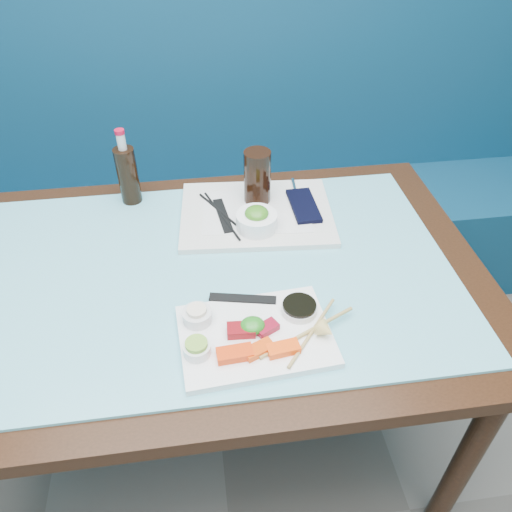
{
  "coord_description": "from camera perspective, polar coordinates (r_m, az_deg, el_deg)",
  "views": [
    {
      "loc": [
        -0.0,
        0.53,
        1.59
      ],
      "look_at": [
        0.12,
        1.44,
        0.8
      ],
      "focal_mm": 35.0,
      "sensor_mm": 36.0,
      "label": 1
    }
  ],
  "objects": [
    {
      "name": "booth_bench",
      "position": [
        2.14,
        -6.45,
        5.72
      ],
      "size": [
        3.0,
        0.56,
        1.17
      ],
      "color": "navy",
      "rests_on": "ground"
    },
    {
      "name": "dining_table",
      "position": [
        1.31,
        -5.45,
        -4.67
      ],
      "size": [
        1.4,
        0.9,
        0.75
      ],
      "color": "black",
      "rests_on": "ground"
    },
    {
      "name": "glass_top",
      "position": [
        1.25,
        -5.69,
        -1.84
      ],
      "size": [
        1.22,
        0.76,
        0.01
      ],
      "primitive_type": "cube",
      "color": "#65B9CB",
      "rests_on": "dining_table"
    },
    {
      "name": "sashimi_plate",
      "position": [
        1.08,
        -0.06,
        -9.12
      ],
      "size": [
        0.34,
        0.25,
        0.02
      ],
      "primitive_type": "cube",
      "rotation": [
        0.0,
        0.0,
        0.07
      ],
      "color": "white",
      "rests_on": "glass_top"
    },
    {
      "name": "salmon_left",
      "position": [
        1.03,
        -2.45,
        -11.1
      ],
      "size": [
        0.08,
        0.04,
        0.02
      ],
      "primitive_type": "cube",
      "rotation": [
        0.0,
        0.0,
        0.07
      ],
      "color": "red",
      "rests_on": "sashimi_plate"
    },
    {
      "name": "salmon_mid",
      "position": [
        1.04,
        0.32,
        -10.64
      ],
      "size": [
        0.07,
        0.05,
        0.02
      ],
      "primitive_type": "cube",
      "rotation": [
        0.0,
        0.0,
        0.41
      ],
      "color": "#E34309",
      "rests_on": "sashimi_plate"
    },
    {
      "name": "salmon_right",
      "position": [
        1.04,
        3.14,
        -10.53
      ],
      "size": [
        0.07,
        0.04,
        0.02
      ],
      "primitive_type": "cube",
      "rotation": [
        0.0,
        0.0,
        0.14
      ],
      "color": "#FF480A",
      "rests_on": "sashimi_plate"
    },
    {
      "name": "tuna_left",
      "position": [
        1.07,
        -1.72,
        -8.46
      ],
      "size": [
        0.06,
        0.04,
        0.02
      ],
      "primitive_type": "cube",
      "rotation": [
        0.0,
        0.0,
        -0.07
      ],
      "color": "maroon",
      "rests_on": "sashimi_plate"
    },
    {
      "name": "tuna_right",
      "position": [
        1.07,
        1.23,
        -8.22
      ],
      "size": [
        0.06,
        0.05,
        0.02
      ],
      "primitive_type": "cube",
      "rotation": [
        0.0,
        0.0,
        0.5
      ],
      "color": "maroon",
      "rests_on": "sashimi_plate"
    },
    {
      "name": "seaweed_garnish",
      "position": [
        1.07,
        -0.41,
        -7.95
      ],
      "size": [
        0.06,
        0.06,
        0.03
      ],
      "primitive_type": "ellipsoid",
      "rotation": [
        0.0,
        0.0,
        0.24
      ],
      "color": "#21761B",
      "rests_on": "sashimi_plate"
    },
    {
      "name": "ramekin_wasabi",
      "position": [
        1.04,
        -6.76,
        -10.52
      ],
      "size": [
        0.08,
        0.08,
        0.02
      ],
      "primitive_type": "cylinder",
      "rotation": [
        0.0,
        0.0,
        0.41
      ],
      "color": "white",
      "rests_on": "sashimi_plate"
    },
    {
      "name": "wasabi_fill",
      "position": [
        1.03,
        -6.83,
        -9.93
      ],
      "size": [
        0.05,
        0.05,
        0.01
      ],
      "primitive_type": "cylinder",
      "rotation": [
        0.0,
        0.0,
        -0.13
      ],
      "color": "#77AE38",
      "rests_on": "ramekin_wasabi"
    },
    {
      "name": "ramekin_ginger",
      "position": [
        1.1,
        -6.73,
        -6.81
      ],
      "size": [
        0.08,
        0.08,
        0.03
      ],
      "primitive_type": "cylinder",
      "rotation": [
        0.0,
        0.0,
        -0.24
      ],
      "color": "silver",
      "rests_on": "sashimi_plate"
    },
    {
      "name": "ginger_fill",
      "position": [
        1.08,
        -6.81,
        -6.17
      ],
      "size": [
        0.05,
        0.05,
        0.01
      ],
      "primitive_type": "cylinder",
      "rotation": [
        0.0,
        0.0,
        -0.16
      ],
      "color": "#EEE0C4",
      "rests_on": "ramekin_ginger"
    },
    {
      "name": "soy_dish",
      "position": [
        1.11,
        4.96,
        -6.04
      ],
      "size": [
        0.1,
        0.1,
        0.02
      ],
      "primitive_type": "cylinder",
      "rotation": [
        0.0,
        0.0,
        -0.37
      ],
      "color": "silver",
      "rests_on": "sashimi_plate"
    },
    {
      "name": "soy_fill",
      "position": [
        1.11,
        4.99,
        -5.63
      ],
      "size": [
        0.09,
        0.09,
        0.01
      ],
      "primitive_type": "cylinder",
      "rotation": [
        0.0,
        0.0,
        -0.24
      ],
      "color": "black",
      "rests_on": "soy_dish"
    },
    {
      "name": "lemon_wedge",
      "position": [
        1.06,
        8.01,
        -8.45
      ],
      "size": [
        0.05,
        0.05,
        0.04
      ],
      "primitive_type": "cone",
      "rotation": [
        1.57,
        0.0,
        0.69
      ],
      "color": "#DCBF68",
      "rests_on": "sashimi_plate"
    },
    {
      "name": "chopstick_sleeve",
      "position": [
        1.14,
        -1.54,
        -4.87
      ],
      "size": [
        0.15,
        0.06,
        0.0
      ],
      "primitive_type": "cube",
      "rotation": [
        0.0,
        0.0,
        -0.21
      ],
      "color": "black",
      "rests_on": "sashimi_plate"
    },
    {
      "name": "wooden_chopstick_a",
      "position": [
        1.08,
        5.92,
        -8.63
      ],
      "size": [
        0.23,
        0.12,
        0.01
      ],
      "primitive_type": "cylinder",
      "rotation": [
        1.57,
        0.0,
        -1.12
      ],
      "color": "#A0884B",
      "rests_on": "sashimi_plate"
    },
    {
      "name": "wooden_chopstick_b",
      "position": [
        1.08,
        6.44,
        -8.58
      ],
      "size": [
        0.14,
        0.18,
        0.01
      ],
      "primitive_type": "cylinder",
      "rotation": [
        1.57,
        0.0,
        -0.67
      ],
      "color": "#A68A4E",
      "rests_on": "sashimi_plate"
    },
    {
      "name": "serving_tray",
      "position": [
        1.41,
        0.05,
        4.87
      ],
      "size": [
        0.44,
        0.35,
        0.02
      ],
      "primitive_type": "cube",
      "rotation": [
        0.0,
        0.0,
        -0.08
      ],
      "color": "silver",
      "rests_on": "glass_top"
    },
    {
      "name": "paper_placemat",
      "position": [
        1.41,
        0.05,
        5.16
      ],
      "size": [
        0.32,
        0.24,
        0.0
      ],
      "primitive_type": "cube",
      "rotation": [
        0.0,
        0.0,
        -0.1
      ],
      "color": "silver",
      "rests_on": "serving_tray"
    },
    {
      "name": "seaweed_bowl",
      "position": [
        1.33,
        0.07,
        4.01
      ],
      "size": [
        0.11,
        0.11,
        0.04
      ],
      "primitive_type": "cylinder",
      "rotation": [
        0.0,
        0.0,
        0.04
      ],
      "color": "white",
      "rests_on": "serving_tray"
    },
    {
      "name": "seaweed_salad",
      "position": [
        1.32,
        0.07,
        4.92
      ],
      "size": [
        0.07,
        0.07,
        0.03
      ],
      "primitive_type": "ellipsoid",
      "rotation": [
        0.0,
        0.0,
        -0.14
      ],
      "color": "#37791B",
      "rests_on": "seaweed_bowl"
    },
    {
      "name": "cola_glass",
      "position": [
        1.41,
        0.14,
        9.02
      ],
      "size": [
        0.09,
        0.09,
        0.16
      ],
      "primitive_type": "cylinder",
      "rotation": [
        0.0,
        0.0,
        -0.22
      ],
      "color": "black",
      "rests_on": "serving_tray"
    },
    {
      "name": "navy_pouch",
      "position": [
        1.42,
        5.46,
        5.75
      ],
      "size": [
        0.07,
        0.16,
        0.01
      ],
      "primitive_type": "cube",
      "rotation": [
        0.0,
        0.0,
        0.02
      ],
      "color": "black",
      "rests_on": "serving_tray"
    },
    {
      "name": "fork",
      "position": [
        1.51,
        4.39,
        7.95
      ],
      "size": [
        0.02,
        0.08,
        0.01
      ],
      "primitive_type": "cylinder",
      "rotation": [
        1.57,
        0.0,
        -0.07
      ],
      "color": "silver",
      "rests_on": "serving_tray"
    },
    {
      "name": "black_chopstick_a",
      "position": [
        1.39,
        -3.95,
        4.66
      ],
      "size": [
        0.08,
        0.24,
        0.01
      ],
      "primitive_type": "cylinder",
      "rotation": [
        1.57,
        0.0,
        0.32
      ],
      "color": "black",
      "rests_on": "serving_tray"
    },
    {
      "name": "black_chopstick_b",
      "position": [
        1.39,
        -3.62,
        4.69
      ],
      "size": [
        0.13,
        0.23,
        0.01
      ],
      "primitive_type": "cylinder",
      "rotation": [
        1.57,
        0.0,
        0.5
      ],
      "color": "black",
      "rests_on": "serving_tray"
    },
    {
      "name": "tray_sleeve",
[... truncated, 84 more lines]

